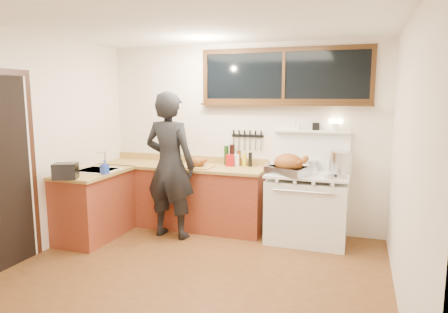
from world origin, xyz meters
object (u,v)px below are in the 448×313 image
(vintage_stove, at_px, (307,206))
(cutting_board, at_px, (197,164))
(roast_turkey, at_px, (289,166))
(man, at_px, (170,165))

(vintage_stove, xyz_separation_m, cutting_board, (-1.51, -0.09, 0.49))
(vintage_stove, xyz_separation_m, roast_turkey, (-0.23, -0.15, 0.54))
(vintage_stove, relative_size, man, 0.82)
(cutting_board, xyz_separation_m, roast_turkey, (1.28, -0.06, 0.05))
(vintage_stove, height_order, roast_turkey, vintage_stove)
(man, bearing_deg, cutting_board, 53.80)
(vintage_stove, distance_m, roast_turkey, 0.60)
(roast_turkey, bearing_deg, cutting_board, 177.16)
(cutting_board, bearing_deg, roast_turkey, -2.84)
(vintage_stove, relative_size, roast_turkey, 2.63)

